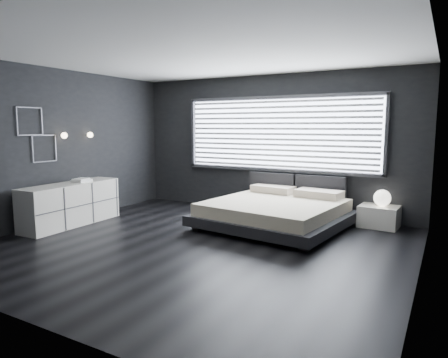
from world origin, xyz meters
The scene contains 12 objects.
room centered at (0.00, 0.00, 1.40)m, with size 6.04×6.00×2.80m.
window centered at (0.20, 2.70, 1.61)m, with size 4.14×0.09×1.52m.
headboard centered at (0.61, 2.64, 0.57)m, with size 1.96×0.16×0.52m.
sconce_near centered at (-2.88, 0.05, 1.60)m, with size 0.18×0.11×0.11m.
sconce_far centered at (-2.88, 0.65, 1.60)m, with size 0.18×0.11×0.11m.
wall_art_upper centered at (-2.98, -0.55, 1.85)m, with size 0.01×0.48×0.48m.
wall_art_lower centered at (-2.98, -0.30, 1.38)m, with size 0.01×0.48×0.48m.
bed centered at (0.62, 1.59, 0.28)m, with size 2.56×2.47×0.60m.
nightstand centered at (2.22, 2.50, 0.19)m, with size 0.65×0.54×0.38m, color white.
orb_lamp centered at (2.25, 2.49, 0.52)m, with size 0.29×0.29×0.29m, color white.
dresser centered at (-2.65, -0.06, 0.38)m, with size 0.60×1.90×0.75m.
book_stack centered at (-2.62, 0.17, 0.78)m, with size 0.28×0.35×0.07m.
Camera 1 is at (3.23, -4.85, 1.77)m, focal length 32.00 mm.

